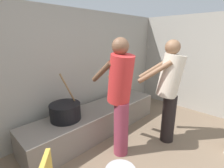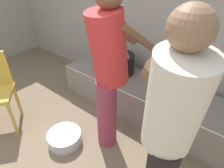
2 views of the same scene
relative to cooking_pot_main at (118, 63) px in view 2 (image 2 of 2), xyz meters
name	(u,v)px [view 2 (image 2 of 2)]	position (x,y,z in m)	size (l,w,h in m)	color
block_enclosure_rear	(141,20)	(0.02, 0.48, 0.48)	(5.63, 0.20, 2.04)	#9E998E
hearth_ledge	(150,101)	(0.56, -0.04, -0.33)	(2.47, 0.60, 0.42)	slate
cooking_pot_main	(118,63)	(0.00, 0.00, 0.00)	(0.44, 0.44, 0.70)	black
cook_in_cream_shirt	(169,128)	(1.14, -1.01, 0.35)	(0.61, 0.72, 1.56)	black
cook_in_red_shirt	(109,67)	(0.43, -0.69, 0.37)	(0.44, 0.71, 1.60)	#8C3347
metal_mixing_bowl	(65,138)	(0.07, -1.03, -0.48)	(0.36, 0.36, 0.13)	#B7B7BC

